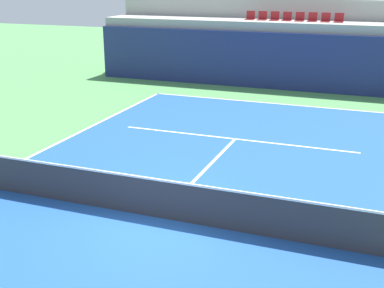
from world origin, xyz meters
TOP-DOWN VIEW (x-y plane):
  - ground_plane at (0.00, 0.00)m, footprint 80.00×80.00m
  - court_surface at (0.00, 0.00)m, footprint 11.00×24.00m
  - baseline_far at (0.00, 11.95)m, footprint 11.00×0.10m
  - service_line_far at (0.00, 6.40)m, footprint 8.26×0.10m
  - centre_service_line at (0.00, 3.20)m, footprint 0.10×6.40m
  - back_wall at (0.00, 15.03)m, footprint 19.98×0.30m
  - stands_tier_lower at (0.00, 16.38)m, footprint 19.98×2.40m
  - stands_tier_upper at (0.00, 18.78)m, footprint 19.98×2.40m
  - seating_row_lower at (-0.00, 16.48)m, footprint 4.86×0.44m
  - tennis_net at (0.00, 0.00)m, footprint 11.08×0.08m

SIDE VIEW (x-z plane):
  - ground_plane at x=0.00m, z-range 0.00..0.00m
  - court_surface at x=0.00m, z-range 0.00..0.01m
  - baseline_far at x=0.00m, z-range 0.01..0.01m
  - service_line_far at x=0.00m, z-range 0.01..0.01m
  - centre_service_line at x=0.00m, z-range 0.01..0.01m
  - tennis_net at x=0.00m, z-range -0.03..1.04m
  - back_wall at x=0.00m, z-range 0.00..2.76m
  - stands_tier_lower at x=0.00m, z-range 0.00..3.20m
  - stands_tier_upper at x=0.00m, z-range 0.00..4.21m
  - seating_row_lower at x=0.00m, z-range 3.11..3.55m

